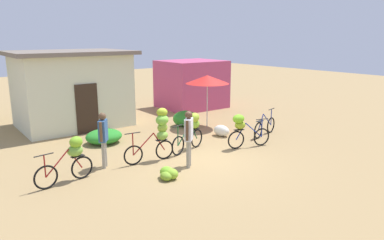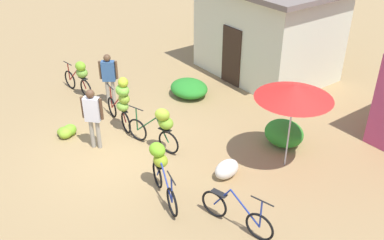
{
  "view_description": "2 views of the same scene",
  "coord_description": "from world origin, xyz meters",
  "px_view_note": "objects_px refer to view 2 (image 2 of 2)",
  "views": [
    {
      "loc": [
        -6.59,
        -8.6,
        3.83
      ],
      "look_at": [
        1.12,
        1.67,
        0.83
      ],
      "focal_mm": 33.61,
      "sensor_mm": 36.0,
      "label": 1
    },
    {
      "loc": [
        8.69,
        -3.99,
        6.36
      ],
      "look_at": [
        1.04,
        1.64,
        0.89
      ],
      "focal_mm": 39.9,
      "sensor_mm": 36.0,
      "label": 2
    }
  ],
  "objects_px": {
    "building_low": "(268,29)",
    "person_vendor": "(93,113)",
    "produce_sack": "(227,169)",
    "bicycle_leftmost": "(80,75)",
    "market_umbrella": "(294,91)",
    "banana_pile_on_ground": "(67,131)",
    "person_bystander": "(109,74)",
    "bicycle_near_pile": "(122,99)",
    "bicycle_rightmost": "(236,214)",
    "bicycle_center_loaded": "(160,125)",
    "bicycle_by_shop": "(161,166)"
  },
  "relations": [
    {
      "from": "person_vendor",
      "to": "bicycle_leftmost",
      "type": "bearing_deg",
      "value": 162.7
    },
    {
      "from": "bicycle_near_pile",
      "to": "bicycle_by_shop",
      "type": "relative_size",
      "value": 1.03
    },
    {
      "from": "building_low",
      "to": "market_umbrella",
      "type": "relative_size",
      "value": 2.17
    },
    {
      "from": "market_umbrella",
      "to": "produce_sack",
      "type": "distance_m",
      "value": 2.43
    },
    {
      "from": "building_low",
      "to": "bicycle_near_pile",
      "type": "xyz_separation_m",
      "value": [
        0.58,
        -6.16,
        -0.67
      ]
    },
    {
      "from": "bicycle_near_pile",
      "to": "bicycle_rightmost",
      "type": "height_order",
      "value": "bicycle_near_pile"
    },
    {
      "from": "bicycle_rightmost",
      "to": "produce_sack",
      "type": "distance_m",
      "value": 1.72
    },
    {
      "from": "market_umbrella",
      "to": "bicycle_near_pile",
      "type": "relative_size",
      "value": 1.33
    },
    {
      "from": "bicycle_near_pile",
      "to": "person_vendor",
      "type": "xyz_separation_m",
      "value": [
        0.38,
        -1.04,
        0.08
      ]
    },
    {
      "from": "person_bystander",
      "to": "building_low",
      "type": "bearing_deg",
      "value": 79.39
    },
    {
      "from": "market_umbrella",
      "to": "bicycle_by_shop",
      "type": "xyz_separation_m",
      "value": [
        -0.93,
        -3.1,
        -1.31
      ]
    },
    {
      "from": "person_bystander",
      "to": "bicycle_leftmost",
      "type": "bearing_deg",
      "value": -156.36
    },
    {
      "from": "bicycle_leftmost",
      "to": "banana_pile_on_ground",
      "type": "distance_m",
      "value": 2.63
    },
    {
      "from": "bicycle_by_shop",
      "to": "banana_pile_on_ground",
      "type": "xyz_separation_m",
      "value": [
        -3.63,
        -0.79,
        -0.6
      ]
    },
    {
      "from": "bicycle_by_shop",
      "to": "bicycle_rightmost",
      "type": "relative_size",
      "value": 0.97
    },
    {
      "from": "person_vendor",
      "to": "banana_pile_on_ground",
      "type": "bearing_deg",
      "value": -158.09
    },
    {
      "from": "bicycle_leftmost",
      "to": "person_bystander",
      "type": "distance_m",
      "value": 1.27
    },
    {
      "from": "produce_sack",
      "to": "person_bystander",
      "type": "bearing_deg",
      "value": -174.5
    },
    {
      "from": "banana_pile_on_ground",
      "to": "bicycle_rightmost",
      "type": "bearing_deg",
      "value": 14.51
    },
    {
      "from": "building_low",
      "to": "person_bystander",
      "type": "height_order",
      "value": "building_low"
    },
    {
      "from": "building_low",
      "to": "produce_sack",
      "type": "relative_size",
      "value": 6.93
    },
    {
      "from": "banana_pile_on_ground",
      "to": "person_vendor",
      "type": "bearing_deg",
      "value": 21.91
    },
    {
      "from": "market_umbrella",
      "to": "banana_pile_on_ground",
      "type": "relative_size",
      "value": 3.49
    },
    {
      "from": "bicycle_by_shop",
      "to": "person_bystander",
      "type": "relative_size",
      "value": 0.98
    },
    {
      "from": "bicycle_center_loaded",
      "to": "person_vendor",
      "type": "distance_m",
      "value": 1.76
    },
    {
      "from": "bicycle_near_pile",
      "to": "person_vendor",
      "type": "height_order",
      "value": "person_vendor"
    },
    {
      "from": "person_vendor",
      "to": "person_bystander",
      "type": "relative_size",
      "value": 1.02
    },
    {
      "from": "bicycle_near_pile",
      "to": "bicycle_rightmost",
      "type": "relative_size",
      "value": 1.0
    },
    {
      "from": "building_low",
      "to": "person_vendor",
      "type": "relative_size",
      "value": 2.84
    },
    {
      "from": "bicycle_near_pile",
      "to": "person_bystander",
      "type": "xyz_separation_m",
      "value": [
        -1.65,
        0.44,
        0.06
      ]
    },
    {
      "from": "bicycle_near_pile",
      "to": "bicycle_center_loaded",
      "type": "distance_m",
      "value": 1.54
    },
    {
      "from": "banana_pile_on_ground",
      "to": "person_bystander",
      "type": "bearing_deg",
      "value": 118.42
    },
    {
      "from": "building_low",
      "to": "banana_pile_on_ground",
      "type": "height_order",
      "value": "building_low"
    },
    {
      "from": "market_umbrella",
      "to": "bicycle_leftmost",
      "type": "height_order",
      "value": "market_umbrella"
    },
    {
      "from": "building_low",
      "to": "person_bystander",
      "type": "xyz_separation_m",
      "value": [
        -1.07,
        -5.72,
        -0.61
      ]
    },
    {
      "from": "produce_sack",
      "to": "bicycle_leftmost",
      "type": "bearing_deg",
      "value": -171.0
    },
    {
      "from": "market_umbrella",
      "to": "produce_sack",
      "type": "height_order",
      "value": "market_umbrella"
    },
    {
      "from": "banana_pile_on_ground",
      "to": "person_bystander",
      "type": "relative_size",
      "value": 0.38
    },
    {
      "from": "market_umbrella",
      "to": "bicycle_leftmost",
      "type": "relative_size",
      "value": 1.36
    },
    {
      "from": "building_low",
      "to": "banana_pile_on_ground",
      "type": "distance_m",
      "value": 7.75
    },
    {
      "from": "bicycle_leftmost",
      "to": "bicycle_near_pile",
      "type": "distance_m",
      "value": 2.79
    },
    {
      "from": "bicycle_center_loaded",
      "to": "person_bystander",
      "type": "height_order",
      "value": "person_bystander"
    },
    {
      "from": "banana_pile_on_ground",
      "to": "person_bystander",
      "type": "xyz_separation_m",
      "value": [
        -1.02,
        1.89,
        0.88
      ]
    },
    {
      "from": "bicycle_center_loaded",
      "to": "bicycle_by_shop",
      "type": "bearing_deg",
      "value": -32.17
    },
    {
      "from": "bicycle_leftmost",
      "to": "bicycle_center_loaded",
      "type": "distance_m",
      "value": 4.29
    },
    {
      "from": "building_low",
      "to": "banana_pile_on_ground",
      "type": "relative_size",
      "value": 7.58
    },
    {
      "from": "bicycle_by_shop",
      "to": "banana_pile_on_ground",
      "type": "relative_size",
      "value": 2.55
    },
    {
      "from": "bicycle_center_loaded",
      "to": "person_bystander",
      "type": "xyz_separation_m",
      "value": [
        -3.15,
        0.15,
        0.26
      ]
    },
    {
      "from": "bicycle_rightmost",
      "to": "produce_sack",
      "type": "xyz_separation_m",
      "value": [
        -1.42,
        0.96,
        -0.13
      ]
    },
    {
      "from": "bicycle_leftmost",
      "to": "market_umbrella",
      "type": "bearing_deg",
      "value": 20.39
    }
  ]
}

